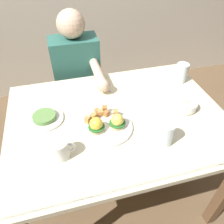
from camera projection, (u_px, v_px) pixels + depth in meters
ground_plane at (116, 186)px, 1.71m from camera, size 6.00×6.00×0.00m
dining_table at (117, 130)px, 1.29m from camera, size 1.20×0.90×0.74m
eggs_benedict_plate at (106, 124)px, 1.13m from camera, size 0.27×0.27×0.09m
fruit_bowl at (186, 105)px, 1.24m from camera, size 0.12×0.12×0.06m
coffee_mug at (60, 149)px, 0.98m from camera, size 0.11×0.08×0.09m
fork at (104, 85)px, 1.45m from camera, size 0.06×0.15×0.00m
water_glass_near at (181, 73)px, 1.45m from camera, size 0.08×0.08×0.13m
water_glass_far at (166, 135)px, 1.04m from camera, size 0.07×0.07×0.12m
side_plate at (45, 118)px, 1.19m from camera, size 0.20×0.20×0.04m
diner_person at (78, 77)px, 1.68m from camera, size 0.34×0.54×1.14m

